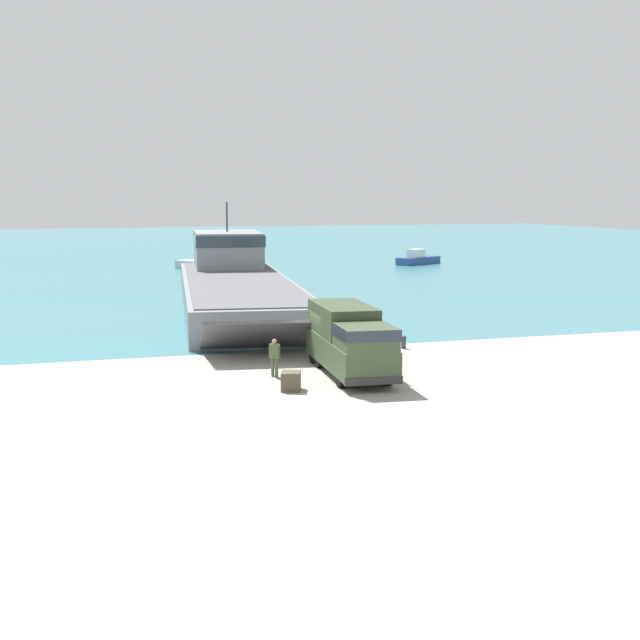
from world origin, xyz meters
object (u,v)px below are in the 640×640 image
Objects in this scene: military_truck at (350,340)px; moored_boat_b at (207,264)px; mooring_bollard at (404,341)px; cargo_crate at (291,381)px; landing_craft at (235,281)px; moored_boat_c at (418,259)px; soldier_on_ramp at (275,355)px.

military_truck is 57.96m from moored_boat_b.
cargo_crate is at bearing -136.70° from mooring_bollard.
landing_craft is at bearing -175.83° from military_truck.
moored_boat_b is at bearing 90.59° from mooring_bollard.
moored_boat_b reaches higher than moored_boat_c.
mooring_bollard is (4.94, 5.55, -1.20)m from military_truck.
soldier_on_ramp is (-3.97, -26.26, -0.77)m from landing_craft.
moored_boat_b is at bearing -119.57° from moored_boat_c.
military_truck is at bearing 34.03° from cargo_crate.
landing_craft is 5.33× the size of moored_boat_b.
cargo_crate reaches higher than mooring_bollard.
moored_boat_c reaches higher than soldier_on_ramp.
military_truck is 64.57m from moored_boat_c.
soldier_on_ramp is at bearing 88.73° from cargo_crate.
soldier_on_ramp is at bearing -135.07° from moored_boat_b.
cargo_crate is (-32.27, -60.01, -0.20)m from moored_boat_c.
moored_boat_c is 9.04× the size of mooring_bollard.
moored_boat_b reaches higher than mooring_bollard.
moored_boat_b is at bearing -152.96° from soldier_on_ramp.
moored_boat_c is (28.90, 57.73, -0.99)m from military_truck.
soldier_on_ramp is 0.27× the size of moored_boat_c.
mooring_bollard is 11.42m from cargo_crate.
soldier_on_ramp is at bearing -90.27° from landing_craft.
military_truck is (-0.66, -26.82, -0.17)m from landing_craft.
moored_boat_b reaches higher than soldier_on_ramp.
moored_boat_c is 6.79× the size of cargo_crate.
soldier_on_ramp is at bearing -94.09° from military_truck.
landing_craft reaches higher than moored_boat_c.
military_truck reaches higher than cargo_crate.
moored_boat_c is at bearing 65.33° from mooring_bollard.
soldier_on_ramp is 2.90m from cargo_crate.
moored_boat_b is at bearing -178.78° from military_truck.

